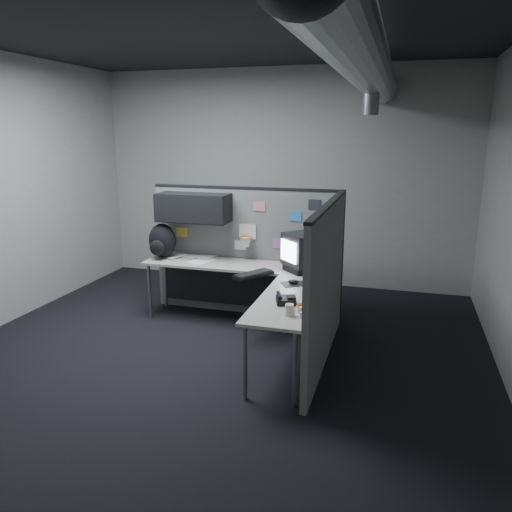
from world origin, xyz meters
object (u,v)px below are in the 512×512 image
(phone, at_px, (285,299))
(backpack, at_px, (162,241))
(keyboard, at_px, (254,274))
(desk, at_px, (250,281))
(monitor, at_px, (303,252))

(phone, xyz_separation_m, backpack, (-1.88, 1.22, 0.18))
(backpack, bearing_deg, keyboard, 1.76)
(keyboard, bearing_deg, phone, -68.79)
(desk, distance_m, monitor, 0.71)
(keyboard, relative_size, phone, 2.08)
(desk, bearing_deg, monitor, 19.01)
(monitor, bearing_deg, backpack, 176.60)
(monitor, height_order, phone, monitor)
(desk, relative_size, backpack, 5.26)
(desk, distance_m, backpack, 1.32)
(monitor, bearing_deg, phone, -87.72)
(keyboard, relative_size, backpack, 1.14)
(keyboard, bearing_deg, backpack, 147.57)
(monitor, height_order, keyboard, monitor)
(desk, distance_m, phone, 1.14)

